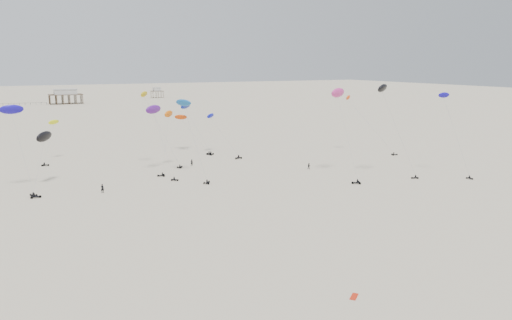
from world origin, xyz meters
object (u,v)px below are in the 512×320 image
pavilion_small (157,93)px  rig_0 (189,128)px  spectator_0 (103,193)px  pavilion_main (66,97)px

pavilion_small → rig_0: (-55.87, -237.83, 3.77)m
pavilion_small → spectator_0: (-89.02, -277.72, -3.49)m
rig_0 → pavilion_main: bearing=-90.9°
pavilion_main → rig_0: rig_0 is taller
pavilion_main → spectator_0: pavilion_main is taller
pavilion_small → spectator_0: size_ratio=3.98×
pavilion_main → rig_0: (14.13, -207.83, 3.03)m
spectator_0 → pavilion_main: bearing=-66.7°
pavilion_main → pavilion_small: bearing=23.2°
pavilion_main → spectator_0: 248.48m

